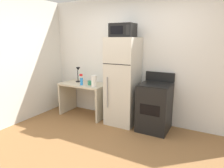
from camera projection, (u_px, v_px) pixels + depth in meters
The scene contains 10 objects.
ground_plane at pixel (97, 157), 2.99m from camera, with size 12.00×12.00×0.00m, color olive.
wall_back_white at pixel (140, 60), 4.15m from camera, with size 5.00×0.10×2.60m, color white.
desk at pixel (84, 93), 4.57m from camera, with size 1.06×0.60×0.75m.
desk_lamp at pixel (78, 72), 4.61m from camera, with size 0.14×0.12×0.35m.
coffee_mug at pixel (90, 83), 4.36m from camera, with size 0.08×0.08×0.10m, color #338C66.
spray_bottle at pixel (81, 81), 4.33m from camera, with size 0.06×0.06×0.25m.
paper_towel_roll at pixel (94, 81), 4.17m from camera, with size 0.11×0.11×0.24m, color white.
refrigerator at pixel (123, 82), 4.04m from camera, with size 0.60×0.61×1.77m.
microwave at pixel (123, 30), 3.80m from camera, with size 0.46×0.35×0.26m.
oven_range at pixel (155, 107), 3.81m from camera, with size 0.58×0.61×1.10m.
Camera 1 is at (1.47, -2.24, 1.74)m, focal length 31.71 mm.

